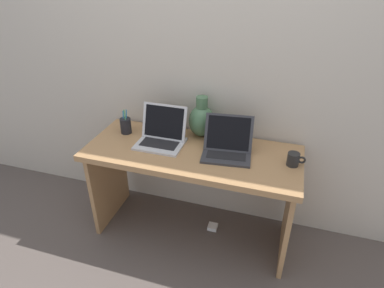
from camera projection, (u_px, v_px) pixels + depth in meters
ground_plane at (192, 230)px, 2.47m from camera, size 6.00×6.00×0.00m
back_wall at (207, 62)px, 2.13m from camera, size 4.40×0.04×2.40m
desk at (192, 170)px, 2.19m from camera, size 1.39×0.57×0.71m
laptop_left at (162, 133)px, 2.18m from camera, size 0.31×0.25×0.24m
laptop_right at (227, 144)px, 2.06m from camera, size 0.33×0.28×0.23m
green_vase at (202, 120)px, 2.24m from camera, size 0.18×0.18×0.29m
coffee_mug at (294, 159)px, 1.95m from camera, size 0.11×0.07×0.08m
pen_cup at (126, 125)px, 2.30m from camera, size 0.08×0.08×0.19m
power_brick at (213, 227)px, 2.48m from camera, size 0.07×0.07×0.03m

